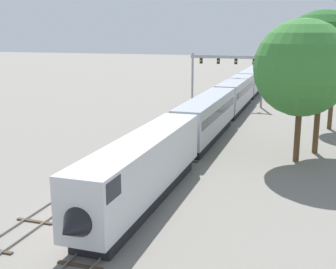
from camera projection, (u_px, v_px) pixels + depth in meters
The scene contains 8 objects.
ground_plane at pixel (98, 217), 29.05m from camera, with size 400.00×400.00×0.00m, color gray.
track_main at pixel (250, 95), 83.99m from camera, with size 2.60×200.00×0.16m.
track_near at pixel (196, 111), 67.12m from camera, with size 2.60×160.00×0.16m.
passenger_train at pixel (253, 80), 86.38m from camera, with size 3.04×139.06×4.80m.
signal_gantry at pixel (227, 68), 71.02m from camera, with size 12.10×0.49×8.59m.
trackside_tree_left at pixel (302, 68), 39.50m from camera, with size 8.79×8.79×13.18m.
trackside_tree_mid at pixel (322, 54), 42.17m from camera, with size 8.42×8.42×14.06m.
trackside_tree_right at pixel (335, 64), 53.39m from camera, with size 6.39×6.39×11.39m.
Camera 1 is at (12.77, -24.27, 11.98)m, focal length 46.86 mm.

